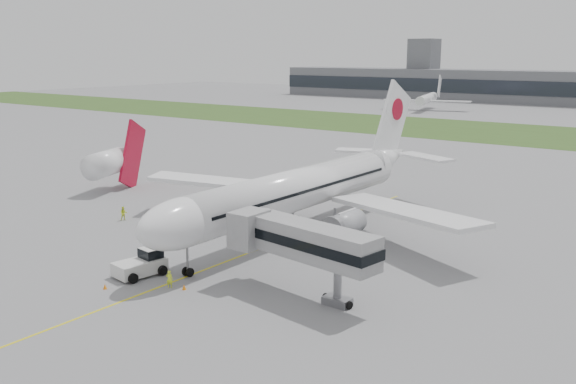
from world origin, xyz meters
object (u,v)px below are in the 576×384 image
Objects in this scene: jet_bridge at (299,240)px; ground_crew_near at (170,279)px; pushback_tug at (143,263)px; airliner at (304,187)px; neighbor_aircraft at (111,162)px.

jet_bridge reaches higher than ground_crew_near.
pushback_tug is 0.35× the size of jet_bridge.
neighbor_aircraft is (-38.70, 1.54, -1.01)m from airliner.
neighbor_aircraft is at bearing -60.53° from ground_crew_near.
pushback_tug is 3.16× the size of ground_crew_near.
airliner is 38.74m from neighbor_aircraft.
jet_bridge is (15.76, 4.77, 4.07)m from pushback_tug.
neighbor_aircraft is (-34.76, 23.75, 3.48)m from pushback_tug.
airliner is at bearing -23.89° from neighbor_aircraft.
airliner is 23.65m from ground_crew_near.
ground_crew_near is 0.12× the size of neighbor_aircraft.
pushback_tug is 0.37× the size of neighbor_aircraft.
airliner is 21.07m from jet_bridge.
airliner reaches higher than ground_crew_near.
ground_crew_near is at bearing -144.41° from jet_bridge.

